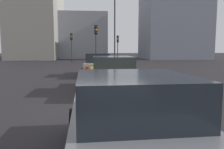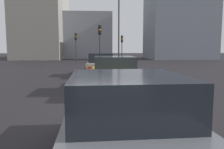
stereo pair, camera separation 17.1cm
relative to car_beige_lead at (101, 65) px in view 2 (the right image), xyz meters
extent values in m
cube|color=black|center=(-8.63, -0.18, -0.84)|extent=(160.00, 160.00, 0.20)
cube|color=tan|center=(0.05, 0.00, -0.15)|extent=(4.26, 1.94, 0.66)
cube|color=#1E232B|center=(-0.16, 0.01, 0.49)|extent=(1.94, 1.64, 0.62)
cylinder|color=black|center=(1.32, -0.94, -0.42)|extent=(0.65, 0.24, 0.64)
cylinder|color=black|center=(1.39, 0.84, -0.42)|extent=(0.65, 0.24, 0.64)
cylinder|color=black|center=(-1.28, -0.85, -0.42)|extent=(0.65, 0.24, 0.64)
cylinder|color=black|center=(-1.21, 0.94, -0.42)|extent=(0.65, 0.24, 0.64)
cube|color=red|center=(-2.08, -0.57, -0.03)|extent=(0.04, 0.20, 0.11)
cube|color=red|center=(-2.03, 0.72, -0.03)|extent=(0.04, 0.20, 0.11)
cube|color=gold|center=(-5.88, -0.42, -0.15)|extent=(4.47, 1.88, 0.66)
cube|color=#1E232B|center=(-6.10, -0.42, 0.48)|extent=(2.01, 1.65, 0.62)
cylinder|color=black|center=(-4.49, -1.34, -0.42)|extent=(0.64, 0.22, 0.64)
cylinder|color=black|center=(-4.50, 0.52, -0.42)|extent=(0.64, 0.22, 0.64)
cylinder|color=black|center=(-7.26, -1.35, -0.42)|extent=(0.64, 0.22, 0.64)
cylinder|color=black|center=(-7.27, 0.51, -0.42)|extent=(0.64, 0.22, 0.64)
cube|color=red|center=(-8.13, -1.09, -0.03)|extent=(0.03, 0.20, 0.11)
cube|color=red|center=(-8.13, 0.25, -0.03)|extent=(0.03, 0.20, 0.11)
cube|color=slate|center=(-12.33, -0.09, -0.16)|extent=(4.07, 1.93, 0.64)
cube|color=#1E232B|center=(-12.53, -0.09, 0.46)|extent=(1.85, 1.65, 0.60)
cylinder|color=black|center=(-11.06, -0.96, -0.42)|extent=(0.65, 0.24, 0.64)
cylinder|color=black|center=(-11.11, 0.86, -0.42)|extent=(0.65, 0.24, 0.64)
cylinder|color=#2D2D30|center=(15.18, 2.97, 0.73)|extent=(0.11, 0.11, 2.94)
cube|color=black|center=(15.12, 2.97, 2.65)|extent=(0.20, 0.28, 0.90)
sphere|color=black|center=(15.01, 2.98, 2.92)|extent=(0.20, 0.20, 0.20)
sphere|color=orange|center=(15.01, 2.98, 2.65)|extent=(0.20, 0.20, 0.20)
sphere|color=black|center=(15.01, 2.98, 2.38)|extent=(0.20, 0.20, 0.20)
cylinder|color=#2D2D30|center=(7.00, -0.05, 0.86)|extent=(0.11, 0.11, 3.21)
cube|color=black|center=(6.94, -0.06, 2.91)|extent=(0.24, 0.30, 0.90)
sphere|color=black|center=(6.84, -0.08, 3.18)|extent=(0.20, 0.20, 0.20)
sphere|color=orange|center=(6.84, -0.08, 2.91)|extent=(0.20, 0.20, 0.20)
sphere|color=black|center=(6.84, -0.08, 2.64)|extent=(0.20, 0.20, 0.20)
cylinder|color=#2D2D30|center=(14.82, -3.15, 0.58)|extent=(0.11, 0.11, 2.65)
cube|color=black|center=(14.76, -3.15, 2.35)|extent=(0.22, 0.29, 0.90)
sphere|color=black|center=(14.65, -3.14, 2.62)|extent=(0.20, 0.20, 0.20)
sphere|color=orange|center=(14.65, -3.14, 2.35)|extent=(0.20, 0.20, 0.20)
sphere|color=black|center=(14.65, -3.14, 2.08)|extent=(0.20, 0.20, 0.20)
cylinder|color=#2D2D30|center=(10.71, -2.32, 3.56)|extent=(0.16, 0.16, 8.60)
cube|color=gray|center=(24.07, -14.18, 4.88)|extent=(9.28, 10.62, 11.24)
cube|color=gray|center=(31.88, 1.82, 3.36)|extent=(15.14, 8.80, 8.21)
cube|color=gray|center=(27.28, 9.82, 6.03)|extent=(14.85, 7.78, 13.54)
camera|label=1|loc=(-15.76, 0.53, 1.14)|focal=36.66mm
camera|label=2|loc=(-15.77, 0.36, 1.14)|focal=36.66mm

